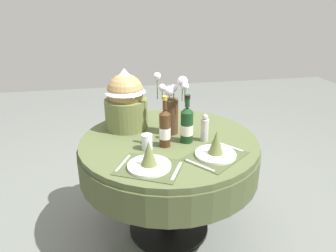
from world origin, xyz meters
The scene contains 10 objects.
ground centered at (0.00, 0.00, 0.00)m, with size 8.00×8.00×0.00m, color slate.
dining_table centered at (0.00, 0.00, 0.59)m, with size 1.19×1.19×0.73m.
place_setting_left centered at (-0.18, -0.35, 0.78)m, with size 0.42×0.39×0.16m.
place_setting_right centered at (0.22, -0.29, 0.78)m, with size 0.43×0.41×0.16m.
flower_vase centered at (0.03, 0.09, 0.92)m, with size 0.21×0.15×0.42m.
wine_bottle_left centered at (-0.04, -0.10, 0.85)m, with size 0.07×0.07×0.32m.
wine_bottle_rear centered at (0.10, -0.06, 0.85)m, with size 0.08×0.08×0.31m.
tumbler_near_left centered at (-0.16, -0.12, 0.78)m, with size 0.07×0.07×0.10m, color silver.
pepper_mill centered at (0.22, -0.07, 0.81)m, with size 0.05×0.05×0.18m.
gift_tub_back_left centered at (-0.26, 0.25, 0.95)m, with size 0.30×0.30×0.42m.
Camera 1 is at (-0.36, -1.84, 1.60)m, focal length 33.71 mm.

